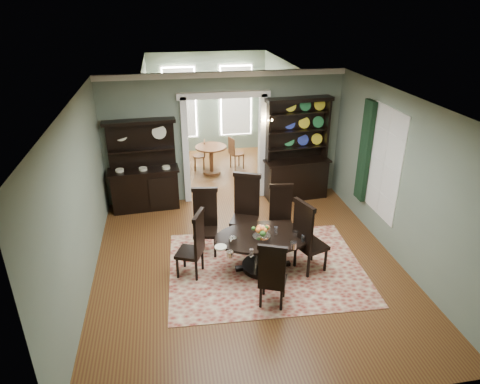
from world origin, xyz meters
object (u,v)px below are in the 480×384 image
(dining_table, at_px, (264,246))
(parlor_table, at_px, (211,156))
(sideboard, at_px, (144,179))
(welsh_dresser, at_px, (296,163))

(dining_table, bearing_deg, parlor_table, 97.00)
(sideboard, xyz_separation_m, parlor_table, (1.72, 1.78, -0.21))
(sideboard, distance_m, welsh_dresser, 3.56)
(sideboard, bearing_deg, welsh_dresser, -3.96)
(dining_table, height_order, sideboard, sideboard)
(sideboard, height_order, welsh_dresser, welsh_dresser)
(sideboard, bearing_deg, parlor_table, 42.37)
(dining_table, relative_size, sideboard, 0.86)
(dining_table, height_order, welsh_dresser, welsh_dresser)
(dining_table, xyz_separation_m, sideboard, (-2.12, 2.87, 0.24))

